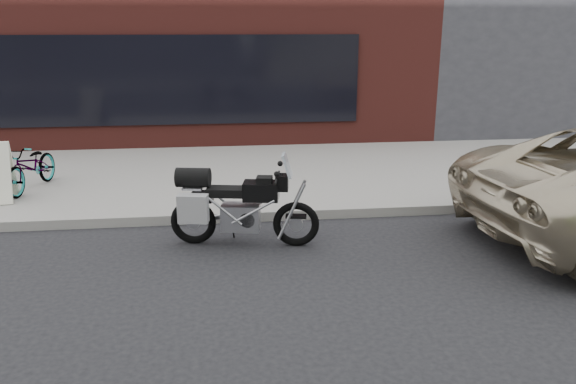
% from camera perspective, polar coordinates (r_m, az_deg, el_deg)
% --- Properties ---
extents(ground, '(120.00, 120.00, 0.00)m').
position_cam_1_polar(ground, '(5.03, -3.51, -18.58)').
color(ground, black).
rests_on(ground, ground).
extents(near_sidewalk, '(44.00, 6.00, 0.15)m').
position_cam_1_polar(near_sidewalk, '(11.47, -5.62, 2.26)').
color(near_sidewalk, gray).
rests_on(near_sidewalk, ground).
extents(storefront, '(14.00, 10.07, 4.50)m').
position_cam_1_polar(storefront, '(18.20, -12.89, 14.14)').
color(storefront, maroon).
rests_on(storefront, ground).
extents(neighbour_building, '(10.00, 10.00, 6.00)m').
position_cam_1_polar(neighbour_building, '(20.79, 23.48, 15.56)').
color(neighbour_building, '#2D2D33').
rests_on(neighbour_building, ground).
extents(motorcycle, '(2.03, 0.72, 1.29)m').
position_cam_1_polar(motorcycle, '(7.60, -5.52, -1.43)').
color(motorcycle, black).
rests_on(motorcycle, ground).
extents(bicycle_front, '(0.85, 1.65, 0.83)m').
position_cam_1_polar(bicycle_front, '(10.64, -24.60, 2.39)').
color(bicycle_front, gray).
rests_on(bicycle_front, near_sidewalk).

